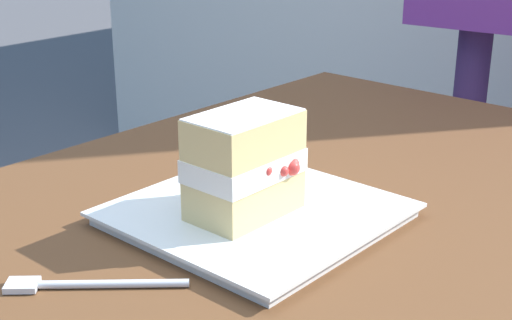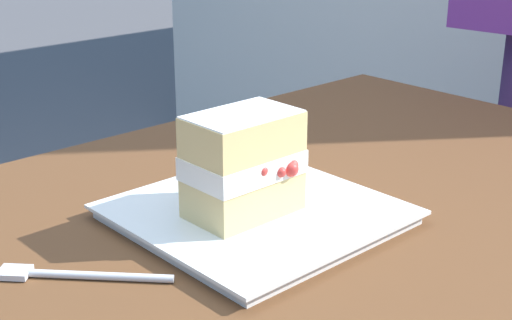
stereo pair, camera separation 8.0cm
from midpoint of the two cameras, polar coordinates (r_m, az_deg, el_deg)
dessert_plate at (r=0.82m, az=-2.78°, el=-4.28°), size 0.27×0.27×0.02m
cake_slice at (r=0.78m, az=-3.79°, el=-0.42°), size 0.12×0.09×0.11m
dessert_fork at (r=0.72m, az=-16.37°, el=-9.33°), size 0.13×0.14×0.01m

